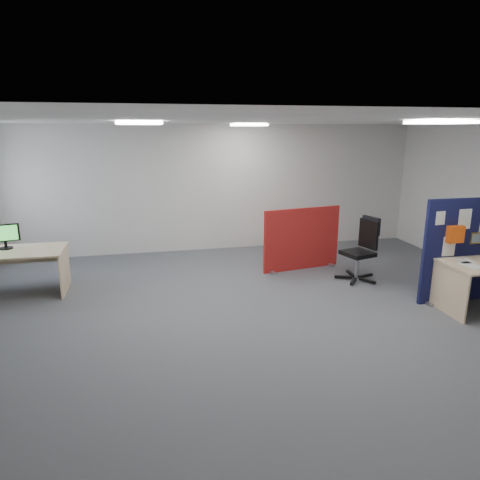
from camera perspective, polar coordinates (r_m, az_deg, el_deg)
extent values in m
plane|color=#505358|center=(6.36, 1.95, -9.46)|extent=(9.00, 9.00, 0.00)
cube|color=white|center=(5.82, 2.19, 15.65)|extent=(9.00, 7.00, 0.02)
cube|color=silver|center=(9.33, -3.33, 6.88)|extent=(9.00, 0.02, 2.70)
cube|color=silver|center=(2.86, 20.19, -12.00)|extent=(9.00, 0.02, 2.70)
cube|color=white|center=(5.78, 25.15, 14.05)|extent=(0.60, 0.60, 0.04)
cube|color=white|center=(6.13, -13.26, 14.95)|extent=(0.60, 0.60, 0.04)
cube|color=white|center=(8.36, 1.18, 15.10)|extent=(0.60, 0.60, 0.04)
cube|color=#0E1536|center=(7.50, 29.33, -1.11)|extent=(1.95, 0.06, 1.61)
cube|color=#999A9E|center=(7.22, 23.59, -7.57)|extent=(0.08, 0.30, 0.04)
cube|color=white|center=(6.86, 25.16, 2.66)|extent=(0.15, 0.01, 0.20)
cube|color=white|center=(7.13, 27.79, 2.48)|extent=(0.21, 0.01, 0.30)
cube|color=white|center=(7.08, 26.10, -0.76)|extent=(0.21, 0.01, 0.30)
cube|color=white|center=(7.46, 28.52, -3.21)|extent=(0.21, 0.01, 0.30)
cube|color=gold|center=(7.36, 29.12, 0.22)|extent=(0.24, 0.01, 0.18)
cube|color=#FC560F|center=(7.03, 26.77, 0.69)|extent=(0.25, 0.10, 0.25)
cube|color=#D8B18A|center=(6.84, 26.07, -6.10)|extent=(0.03, 0.75, 0.70)
cube|color=maroon|center=(8.12, 8.26, 0.14)|extent=(1.56, 0.31, 1.18)
cube|color=#999A9E|center=(8.09, 3.89, -4.00)|extent=(0.08, 0.30, 0.04)
cube|color=#999A9E|center=(8.52, 12.13, -3.34)|extent=(0.08, 0.30, 0.04)
cube|color=#D8B18A|center=(7.67, -28.81, -1.42)|extent=(1.75, 0.87, 0.03)
cube|color=#D8B18A|center=(7.57, -22.34, -3.78)|extent=(0.03, 0.80, 0.70)
cube|color=#D8B18A|center=(8.09, -27.90, -1.78)|extent=(1.57, 0.02, 0.30)
cylinder|color=black|center=(7.82, -28.70, -0.95)|extent=(0.20, 0.20, 0.02)
cube|color=black|center=(7.80, -28.76, -0.53)|extent=(0.05, 0.04, 0.10)
cube|color=black|center=(7.76, -28.93, 0.83)|extent=(0.44, 0.13, 0.28)
cube|color=green|center=(7.74, -28.97, 0.80)|extent=(0.39, 0.09, 0.24)
cube|color=black|center=(8.03, 16.38, -4.58)|extent=(0.31, 0.13, 0.04)
cube|color=black|center=(8.07, 14.55, -4.35)|extent=(0.06, 0.31, 0.04)
cube|color=black|center=(7.85, 13.59, -4.81)|extent=(0.30, 0.15, 0.04)
cube|color=black|center=(7.67, 14.87, -5.36)|extent=(0.23, 0.27, 0.04)
cube|color=black|center=(7.78, 16.63, -5.20)|extent=(0.21, 0.28, 0.04)
cylinder|color=#999A9E|center=(7.81, 15.31, -3.38)|extent=(0.06, 0.06, 0.43)
cube|color=black|center=(7.75, 15.42, -1.74)|extent=(0.57, 0.57, 0.07)
cube|color=black|center=(7.82, 16.77, 0.76)|extent=(0.16, 0.42, 0.51)
cube|color=black|center=(7.81, 17.07, 1.88)|extent=(0.16, 0.39, 0.30)
cube|color=white|center=(6.86, 28.39, -2.96)|extent=(0.26, 0.33, 0.00)
cube|color=white|center=(7.06, 27.76, -2.42)|extent=(0.27, 0.34, 0.00)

